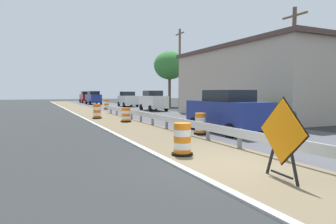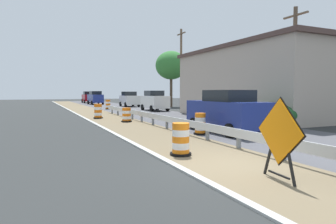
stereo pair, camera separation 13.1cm
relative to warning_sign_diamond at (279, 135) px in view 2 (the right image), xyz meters
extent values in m
plane|color=#2B2D2D|center=(-0.33, 1.54, -1.05)|extent=(160.00, 160.00, 0.00)
cube|color=#706047|center=(0.11, 1.54, -1.04)|extent=(3.29, 120.00, 0.01)
cube|color=#ADADA8|center=(-1.63, 1.54, -1.04)|extent=(0.20, 120.00, 0.11)
cube|color=silver|center=(1.50, 1.36, -0.50)|extent=(0.08, 43.95, 0.32)
cube|color=slate|center=(1.58, 1.36, -0.70)|extent=(0.12, 0.12, 0.70)
cube|color=slate|center=(1.58, 3.45, -0.70)|extent=(0.12, 0.12, 0.70)
cube|color=slate|center=(1.58, 5.55, -0.70)|extent=(0.12, 0.12, 0.70)
cube|color=slate|center=(1.58, 7.64, -0.70)|extent=(0.12, 0.12, 0.70)
cube|color=slate|center=(1.58, 9.73, -0.70)|extent=(0.12, 0.12, 0.70)
cube|color=slate|center=(1.58, 11.82, -0.70)|extent=(0.12, 0.12, 0.70)
cube|color=slate|center=(1.58, 13.92, -0.70)|extent=(0.12, 0.12, 0.70)
cube|color=slate|center=(1.58, 16.01, -0.70)|extent=(0.12, 0.12, 0.70)
cube|color=slate|center=(1.58, 18.10, -0.70)|extent=(0.12, 0.12, 0.70)
cube|color=slate|center=(1.58, 20.20, -0.70)|extent=(0.12, 0.12, 0.70)
cube|color=slate|center=(1.58, 22.29, -0.70)|extent=(0.12, 0.12, 0.70)
cube|color=black|center=(-0.03, -0.35, -0.52)|extent=(0.09, 0.39, 1.06)
cube|color=black|center=(0.05, 0.35, -0.52)|extent=(0.09, 0.39, 1.06)
cube|color=black|center=(0.01, 0.00, -0.93)|extent=(0.12, 0.72, 0.04)
cube|color=orange|center=(-0.01, 0.00, 0.08)|extent=(0.20, 1.50, 1.51)
cube|color=black|center=(0.01, 0.00, 0.08)|extent=(0.20, 1.59, 1.60)
cylinder|color=orange|center=(-0.85, 3.29, -0.94)|extent=(0.55, 0.55, 0.21)
cylinder|color=white|center=(-0.85, 3.29, -0.73)|extent=(0.55, 0.55, 0.21)
cylinder|color=orange|center=(-0.85, 3.29, -0.53)|extent=(0.55, 0.55, 0.21)
cylinder|color=white|center=(-0.85, 3.29, -0.32)|extent=(0.55, 0.55, 0.21)
cylinder|color=orange|center=(-0.85, 3.29, -0.11)|extent=(0.55, 0.55, 0.21)
cylinder|color=black|center=(-0.85, 3.29, -1.01)|extent=(0.69, 0.69, 0.08)
cylinder|color=orange|center=(2.11, 7.02, -0.94)|extent=(0.51, 0.51, 0.20)
cylinder|color=white|center=(2.11, 7.02, -0.74)|extent=(0.51, 0.51, 0.20)
cylinder|color=orange|center=(2.11, 7.02, -0.53)|extent=(0.51, 0.51, 0.20)
cylinder|color=white|center=(2.11, 7.02, -0.33)|extent=(0.51, 0.51, 0.20)
cylinder|color=orange|center=(2.11, 7.02, -0.13)|extent=(0.51, 0.51, 0.20)
cylinder|color=black|center=(2.11, 7.02, -1.01)|extent=(0.64, 0.64, 0.08)
cylinder|color=orange|center=(0.58, 14.14, -0.95)|extent=(0.58, 0.58, 0.19)
cylinder|color=white|center=(0.58, 14.14, -0.76)|extent=(0.58, 0.58, 0.19)
cylinder|color=orange|center=(0.58, 14.14, -0.57)|extent=(0.58, 0.58, 0.19)
cylinder|color=white|center=(0.58, 14.14, -0.38)|extent=(0.58, 0.58, 0.19)
cylinder|color=orange|center=(0.58, 14.14, -0.18)|extent=(0.58, 0.58, 0.19)
cylinder|color=black|center=(0.58, 14.14, -1.01)|extent=(0.73, 0.73, 0.08)
cylinder|color=orange|center=(-0.67, 17.56, -0.94)|extent=(0.58, 0.58, 0.22)
cylinder|color=white|center=(-0.67, 17.56, -0.72)|extent=(0.58, 0.58, 0.22)
cylinder|color=orange|center=(-0.67, 17.56, -0.50)|extent=(0.58, 0.58, 0.22)
cylinder|color=white|center=(-0.67, 17.56, -0.28)|extent=(0.58, 0.58, 0.22)
cylinder|color=orange|center=(-0.67, 17.56, -0.06)|extent=(0.58, 0.58, 0.22)
cylinder|color=black|center=(-0.67, 17.56, -1.01)|extent=(0.72, 0.72, 0.08)
cylinder|color=orange|center=(2.78, 29.11, -0.94)|extent=(0.52, 0.52, 0.22)
cylinder|color=white|center=(2.78, 29.11, -0.71)|extent=(0.52, 0.52, 0.22)
cylinder|color=orange|center=(2.78, 29.11, -0.49)|extent=(0.52, 0.52, 0.22)
cylinder|color=white|center=(2.78, 29.11, -0.27)|extent=(0.52, 0.52, 0.22)
cylinder|color=orange|center=(2.78, 29.11, -0.05)|extent=(0.52, 0.52, 0.22)
cylinder|color=black|center=(2.78, 29.11, -1.01)|extent=(0.66, 0.66, 0.08)
cube|color=maroon|center=(4.06, 51.02, -0.11)|extent=(1.79, 4.56, 1.24)
cube|color=black|center=(4.05, 50.84, 0.79)|extent=(1.59, 2.11, 0.56)
cylinder|color=black|center=(3.21, 52.53, -0.73)|extent=(0.23, 0.64, 0.64)
cylinder|color=black|center=(4.94, 52.50, -0.73)|extent=(0.23, 0.64, 0.64)
cylinder|color=black|center=(3.17, 49.54, -0.73)|extent=(0.23, 0.64, 0.64)
cylinder|color=black|center=(4.90, 49.51, -0.73)|extent=(0.23, 0.64, 0.64)
cube|color=silver|center=(6.95, 34.20, -0.13)|extent=(1.95, 4.33, 1.19)
cube|color=black|center=(6.95, 34.37, 0.75)|extent=(1.70, 2.01, 0.56)
cylinder|color=black|center=(7.82, 32.76, -0.73)|extent=(0.24, 0.65, 0.64)
cylinder|color=black|center=(5.99, 32.81, -0.73)|extent=(0.24, 0.65, 0.64)
cylinder|color=black|center=(7.90, 35.58, -0.73)|extent=(0.24, 0.65, 0.64)
cylinder|color=black|center=(6.07, 35.64, -0.73)|extent=(0.24, 0.65, 0.64)
cube|color=navy|center=(4.01, 43.56, -0.09)|extent=(1.88, 4.58, 1.28)
cube|color=black|center=(4.02, 43.38, 0.83)|extent=(1.63, 2.13, 0.56)
cylinder|color=black|center=(3.10, 45.03, -0.73)|extent=(0.24, 0.65, 0.64)
cylinder|color=black|center=(4.84, 45.09, -0.73)|extent=(0.24, 0.65, 0.64)
cylinder|color=black|center=(3.19, 42.04, -0.73)|extent=(0.24, 0.65, 0.64)
cylinder|color=black|center=(4.93, 42.10, -0.73)|extent=(0.24, 0.65, 0.64)
cube|color=silver|center=(6.82, 24.50, -0.08)|extent=(1.88, 4.47, 1.29)
cube|color=black|center=(6.82, 24.68, 0.84)|extent=(1.65, 2.07, 0.56)
cylinder|color=black|center=(7.69, 23.02, -0.73)|extent=(0.23, 0.64, 0.64)
cylinder|color=black|center=(5.89, 23.06, -0.73)|extent=(0.23, 0.64, 0.64)
cylinder|color=black|center=(7.74, 25.95, -0.73)|extent=(0.23, 0.64, 0.64)
cylinder|color=black|center=(5.95, 25.98, -0.73)|extent=(0.23, 0.64, 0.64)
cube|color=navy|center=(3.69, 7.16, -0.10)|extent=(1.95, 4.79, 1.24)
cube|color=black|center=(3.69, 6.97, 0.80)|extent=(1.73, 2.22, 0.56)
cylinder|color=black|center=(2.73, 8.72, -0.73)|extent=(0.23, 0.64, 0.64)
cylinder|color=black|center=(4.62, 8.74, -0.73)|extent=(0.23, 0.64, 0.64)
cylinder|color=black|center=(2.77, 5.57, -0.73)|extent=(0.23, 0.64, 0.64)
cylinder|color=black|center=(4.66, 5.60, -0.73)|extent=(0.23, 0.64, 0.64)
cube|color=#AD9E8E|center=(12.29, 13.53, 1.59)|extent=(8.95, 13.69, 5.28)
cube|color=#4C3833|center=(12.29, 13.53, 4.38)|extent=(9.31, 14.24, 0.30)
cylinder|color=brown|center=(9.34, 8.10, 2.52)|extent=(0.24, 0.24, 7.13)
cube|color=brown|center=(9.34, 8.10, 5.58)|extent=(0.12, 1.80, 0.10)
cylinder|color=brown|center=(9.51, 23.46, 3.35)|extent=(0.24, 0.24, 8.79)
cube|color=brown|center=(9.51, 23.46, 7.25)|extent=(0.12, 1.80, 0.10)
ellipsoid|color=#1E4C23|center=(7.43, 7.94, -0.34)|extent=(2.90, 2.90, 1.42)
cylinder|color=#4C3D2D|center=(11.74, 30.73, 0.91)|extent=(0.36, 0.36, 3.91)
ellipsoid|color=#337533|center=(11.74, 30.73, 4.55)|extent=(4.21, 4.21, 3.79)
camera|label=1|loc=(-5.20, -4.90, 0.98)|focal=31.20mm
camera|label=2|loc=(-5.08, -4.96, 0.98)|focal=31.20mm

